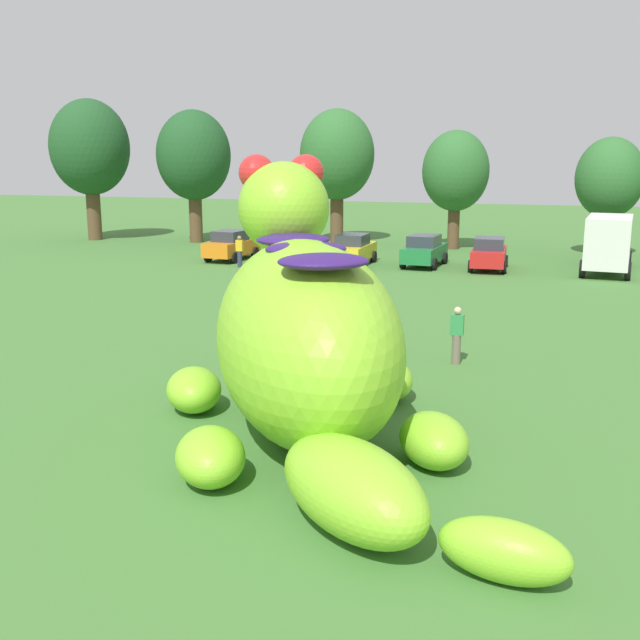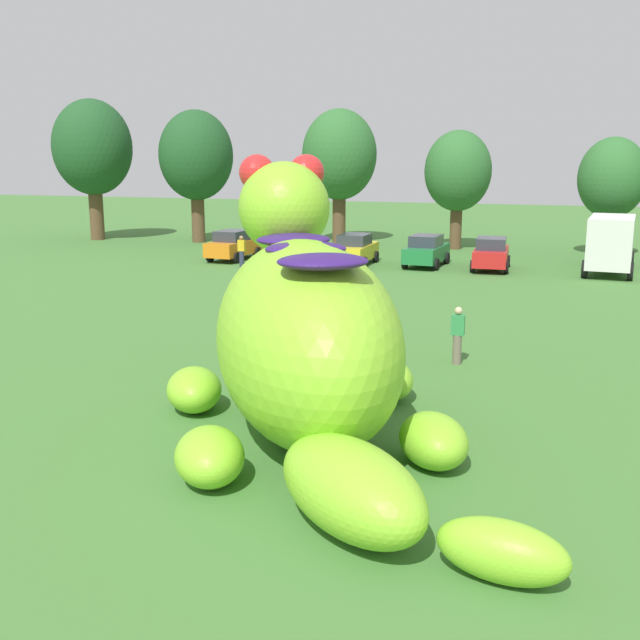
{
  "view_description": "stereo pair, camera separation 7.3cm",
  "coord_description": "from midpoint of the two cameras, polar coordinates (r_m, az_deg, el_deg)",
  "views": [
    {
      "loc": [
        4.54,
        -14.83,
        6.07
      ],
      "look_at": [
        -0.35,
        1.08,
        2.38
      ],
      "focal_mm": 42.4,
      "sensor_mm": 36.0,
      "label": 1
    },
    {
      "loc": [
        4.61,
        -14.81,
        6.07
      ],
      "look_at": [
        -0.35,
        1.08,
        2.38
      ],
      "focal_mm": 42.4,
      "sensor_mm": 36.0,
      "label": 2
    }
  ],
  "objects": [
    {
      "name": "car_white",
      "position": [
        43.09,
        -1.81,
        5.54
      ],
      "size": [
        2.07,
        4.17,
        1.72
      ],
      "color": "white",
      "rests_on": "ground"
    },
    {
      "name": "box_truck",
      "position": [
        41.88,
        20.92,
        5.54
      ],
      "size": [
        2.88,
        6.57,
        2.95
      ],
      "color": "#333842",
      "rests_on": "ground"
    },
    {
      "name": "spectator_near_inflatable",
      "position": [
        22.42,
        10.19,
        -1.17
      ],
      "size": [
        0.38,
        0.26,
        1.71
      ],
      "color": "#726656",
      "rests_on": "ground"
    },
    {
      "name": "car_yellow",
      "position": [
        41.97,
        2.46,
        5.35
      ],
      "size": [
        2.0,
        4.13,
        1.72
      ],
      "color": "yellow",
      "rests_on": "ground"
    },
    {
      "name": "tree_far_left",
      "position": [
        56.48,
        -17.02,
        12.29
      ],
      "size": [
        5.51,
        5.51,
        9.77
      ],
      "color": "brown",
      "rests_on": "ground"
    },
    {
      "name": "spectator_by_cars",
      "position": [
        41.28,
        -6.14,
        5.16
      ],
      "size": [
        0.38,
        0.26,
        1.71
      ],
      "color": "#2D334C",
      "rests_on": "ground"
    },
    {
      "name": "car_orange",
      "position": [
        44.2,
        -6.75,
        5.63
      ],
      "size": [
        2.22,
        4.24,
        1.72
      ],
      "color": "orange",
      "rests_on": "ground"
    },
    {
      "name": "car_green",
      "position": [
        41.77,
        7.83,
        5.21
      ],
      "size": [
        2.19,
        4.22,
        1.72
      ],
      "color": "#1E7238",
      "rests_on": "ground"
    },
    {
      "name": "giant_inflatable_creature",
      "position": [
        16.15,
        -1.1,
        -1.33
      ],
      "size": [
        9.66,
        10.15,
        6.04
      ],
      "color": "#8CD12D",
      "rests_on": "ground"
    },
    {
      "name": "tree_left",
      "position": [
        53.26,
        -9.56,
        12.09
      ],
      "size": [
        5.04,
        5.04,
        8.95
      ],
      "color": "brown",
      "rests_on": "ground"
    },
    {
      "name": "tree_centre",
      "position": [
        48.37,
        20.98,
        9.92
      ],
      "size": [
        3.95,
        3.95,
        7.02
      ],
      "color": "brown",
      "rests_on": "ground"
    },
    {
      "name": "tree_mid_left",
      "position": [
        52.48,
        1.26,
        12.29
      ],
      "size": [
        5.08,
        5.08,
        9.01
      ],
      "color": "brown",
      "rests_on": "ground"
    },
    {
      "name": "ground_plane",
      "position": [
        16.66,
        -0.08,
        -8.88
      ],
      "size": [
        160.0,
        160.0,
        0.0
      ],
      "primitive_type": "plane",
      "color": "#427533"
    },
    {
      "name": "car_red",
      "position": [
        41.16,
        12.58,
        4.92
      ],
      "size": [
        2.04,
        4.15,
        1.72
      ],
      "color": "red",
      "rests_on": "ground"
    },
    {
      "name": "tree_centre_left",
      "position": [
        49.54,
        10.16,
        10.95
      ],
      "size": [
        4.23,
        4.23,
        7.5
      ],
      "color": "brown",
      "rests_on": "ground"
    },
    {
      "name": "spectator_mid_field",
      "position": [
        21.7,
        -4.62,
        -1.46
      ],
      "size": [
        0.38,
        0.26,
        1.71
      ],
      "color": "black",
      "rests_on": "ground"
    },
    {
      "name": "spectator_wandering",
      "position": [
        22.98,
        1.15,
        -0.63
      ],
      "size": [
        0.38,
        0.26,
        1.71
      ],
      "color": "#726656",
      "rests_on": "ground"
    }
  ]
}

